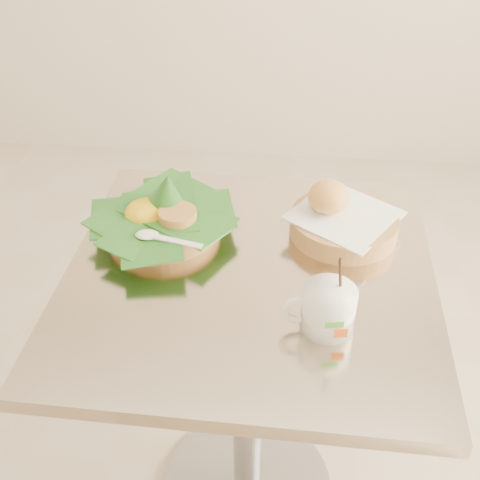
# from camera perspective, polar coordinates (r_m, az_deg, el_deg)

# --- Properties ---
(floor) EXTENTS (3.60, 3.60, 0.00)m
(floor) POSITION_cam_1_polar(r_m,az_deg,el_deg) (1.76, -4.58, -20.82)
(floor) COLOR beige
(floor) RESTS_ON ground
(cafe_table) EXTENTS (0.72, 0.72, 0.75)m
(cafe_table) POSITION_cam_1_polar(r_m,az_deg,el_deg) (1.30, 0.84, -10.39)
(cafe_table) COLOR gray
(cafe_table) RESTS_ON floor
(rice_basket) EXTENTS (0.29, 0.29, 0.15)m
(rice_basket) POSITION_cam_1_polar(r_m,az_deg,el_deg) (1.24, -7.34, 2.43)
(rice_basket) COLOR tan
(rice_basket) RESTS_ON cafe_table
(bread_basket) EXTENTS (0.26, 0.26, 0.11)m
(bread_basket) POSITION_cam_1_polar(r_m,az_deg,el_deg) (1.25, 9.56, 1.94)
(bread_basket) COLOR tan
(bread_basket) RESTS_ON cafe_table
(coffee_mug) EXTENTS (0.13, 0.10, 0.16)m
(coffee_mug) POSITION_cam_1_polar(r_m,az_deg,el_deg) (1.02, 8.24, -6.38)
(coffee_mug) COLOR white
(coffee_mug) RESTS_ON cafe_table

